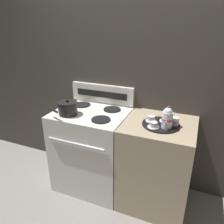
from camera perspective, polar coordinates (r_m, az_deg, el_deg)
ground_plane at (r=2.71m, az=2.01°, el=-19.49°), size 6.00×6.00×0.00m
wall_back at (r=2.44m, az=5.22°, el=5.49°), size 6.00×0.05×2.20m
stove at (r=2.54m, az=-5.18°, el=-9.64°), size 0.78×0.67×0.94m
control_panel at (r=2.53m, az=-2.56°, el=4.82°), size 0.76×0.05×0.21m
side_counter at (r=2.34m, az=11.45°, el=-13.22°), size 0.67×0.64×0.92m
saucepan at (r=2.28m, az=-11.53°, el=1.14°), size 0.23×0.29×0.15m
serving_tray at (r=2.07m, az=12.64°, el=-3.23°), size 0.35×0.35×0.01m
teapot at (r=1.97m, az=14.26°, el=-1.52°), size 0.10×0.15×0.21m
teacup_left at (r=2.12m, az=13.74°, el=-1.74°), size 0.11×0.11×0.05m
teacup_right at (r=2.10m, az=10.19°, el=-1.73°), size 0.11×0.11×0.05m
teacup_front at (r=1.98m, az=10.78°, el=-3.29°), size 0.11×0.11×0.05m
creamer_jug at (r=2.06m, az=16.19°, el=-2.36°), size 0.07×0.07×0.08m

